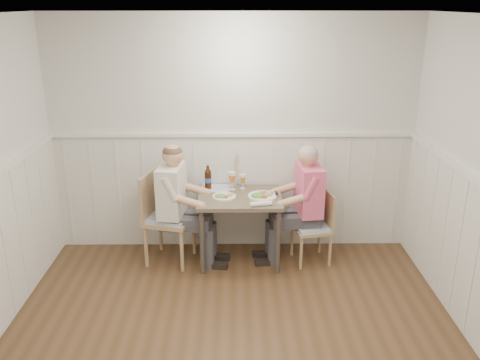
% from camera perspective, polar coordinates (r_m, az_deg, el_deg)
% --- Properties ---
extents(room_shell, '(4.04, 4.54, 2.60)m').
position_cam_1_polar(room_shell, '(3.36, -0.96, -0.95)').
color(room_shell, silver).
rests_on(room_shell, ground).
extents(wainscot, '(4.00, 4.49, 1.34)m').
position_cam_1_polar(wainscot, '(4.33, -0.85, -8.10)').
color(wainscot, silver).
rests_on(wainscot, ground).
extents(dining_table, '(0.88, 0.70, 0.75)m').
position_cam_1_polar(dining_table, '(5.39, -0.02, -2.84)').
color(dining_table, brown).
rests_on(dining_table, ground).
extents(chair_right, '(0.44, 0.44, 0.80)m').
position_cam_1_polar(chair_right, '(5.53, 8.54, -4.91)').
color(chair_right, tan).
rests_on(chair_right, ground).
extents(chair_left, '(0.57, 0.57, 1.00)m').
position_cam_1_polar(chair_left, '(5.50, -8.54, -3.80)').
color(chair_left, tan).
rests_on(chair_left, ground).
extents(man_in_pink, '(0.64, 0.44, 1.32)m').
position_cam_1_polar(man_in_pink, '(5.50, 7.24, -3.61)').
color(man_in_pink, '#3F3F47').
rests_on(man_in_pink, ground).
extents(diner_cream, '(0.66, 0.46, 1.35)m').
position_cam_1_polar(diner_cream, '(5.43, -7.16, -3.79)').
color(diner_cream, '#3F3F47').
rests_on(diner_cream, ground).
extents(plate_man, '(0.31, 0.31, 0.08)m').
position_cam_1_polar(plate_man, '(5.32, 2.44, -1.70)').
color(plate_man, white).
rests_on(plate_man, dining_table).
extents(plate_diner, '(0.25, 0.25, 0.06)m').
position_cam_1_polar(plate_diner, '(5.31, -1.91, -1.79)').
color(plate_diner, white).
rests_on(plate_diner, dining_table).
extents(beer_glass_a, '(0.07, 0.07, 0.16)m').
position_cam_1_polar(beer_glass_a, '(5.53, 0.32, 0.09)').
color(beer_glass_a, silver).
rests_on(beer_glass_a, dining_table).
extents(beer_glass_b, '(0.08, 0.08, 0.20)m').
position_cam_1_polar(beer_glass_b, '(5.49, -0.90, 0.23)').
color(beer_glass_b, silver).
rests_on(beer_glass_b, dining_table).
extents(beer_bottle, '(0.07, 0.07, 0.27)m').
position_cam_1_polar(beer_bottle, '(5.53, -3.61, 0.16)').
color(beer_bottle, black).
rests_on(beer_bottle, dining_table).
extents(rolled_napkin, '(0.23, 0.10, 0.05)m').
position_cam_1_polar(rolled_napkin, '(5.09, 2.37, -2.69)').
color(rolled_napkin, white).
rests_on(rolled_napkin, dining_table).
extents(grass_vase, '(0.05, 0.05, 0.40)m').
position_cam_1_polar(grass_vase, '(5.59, -0.63, 1.05)').
color(grass_vase, silver).
rests_on(grass_vase, dining_table).
extents(gingham_mat, '(0.36, 0.31, 0.01)m').
position_cam_1_polar(gingham_mat, '(5.58, -2.81, -0.93)').
color(gingham_mat, '#7191BE').
rests_on(gingham_mat, dining_table).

